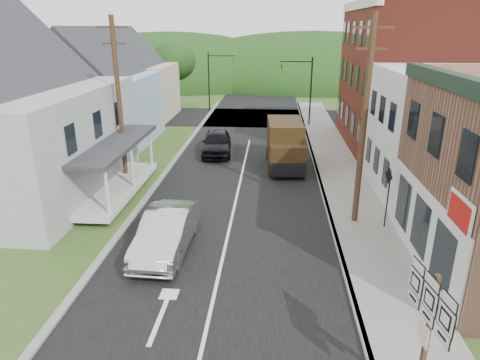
% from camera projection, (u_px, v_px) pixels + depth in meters
% --- Properties ---
extents(ground, '(120.00, 120.00, 0.00)m').
position_uv_depth(ground, '(223.00, 257.00, 16.59)').
color(ground, '#2D4719').
rests_on(ground, ground).
extents(road, '(9.00, 90.00, 0.02)m').
position_uv_depth(road, '(242.00, 174.00, 25.96)').
color(road, black).
rests_on(road, ground).
extents(cross_road, '(60.00, 9.00, 0.02)m').
position_uv_depth(cross_road, '(255.00, 118.00, 41.91)').
color(cross_road, black).
rests_on(cross_road, ground).
extents(sidewalk_right, '(2.80, 55.00, 0.15)m').
position_uv_depth(sidewalk_right, '(346.00, 187.00, 23.63)').
color(sidewalk_right, slate).
rests_on(sidewalk_right, ground).
extents(curb_right, '(0.20, 55.00, 0.15)m').
position_uv_depth(curb_right, '(321.00, 186.00, 23.73)').
color(curb_right, slate).
rests_on(curb_right, ground).
extents(curb_left, '(0.30, 55.00, 0.12)m').
position_uv_depth(curb_left, '(158.00, 182.00, 24.41)').
color(curb_left, slate).
rests_on(curb_left, ground).
extents(storefront_white, '(8.00, 7.00, 6.50)m').
position_uv_depth(storefront_white, '(460.00, 135.00, 21.68)').
color(storefront_white, silver).
rests_on(storefront_white, ground).
extents(storefront_red, '(8.00, 12.00, 10.00)m').
position_uv_depth(storefront_red, '(410.00, 78.00, 30.00)').
color(storefront_red, maroon).
rests_on(storefront_red, ground).
extents(house_gray, '(10.20, 12.24, 8.35)m').
position_uv_depth(house_gray, '(1.00, 114.00, 21.66)').
color(house_gray, '#999C9D').
rests_on(house_gray, ground).
extents(house_blue, '(7.14, 8.16, 7.28)m').
position_uv_depth(house_blue, '(103.00, 93.00, 32.09)').
color(house_blue, '#8EABC2').
rests_on(house_blue, ground).
extents(house_cream, '(7.14, 8.16, 7.28)m').
position_uv_depth(house_cream, '(134.00, 79.00, 40.57)').
color(house_cream, beige).
rests_on(house_cream, ground).
extents(utility_pole_right, '(1.60, 0.26, 9.00)m').
position_uv_depth(utility_pole_right, '(364.00, 122.00, 17.87)').
color(utility_pole_right, '#472D19').
rests_on(utility_pole_right, ground).
extents(utility_pole_left, '(1.60, 0.26, 9.00)m').
position_uv_depth(utility_pole_left, '(119.00, 101.00, 22.99)').
color(utility_pole_left, '#472D19').
rests_on(utility_pole_left, ground).
extents(traffic_signal_right, '(2.87, 0.20, 6.00)m').
position_uv_depth(traffic_signal_right, '(303.00, 84.00, 37.03)').
color(traffic_signal_right, black).
rests_on(traffic_signal_right, ground).
extents(traffic_signal_left, '(2.87, 0.20, 6.00)m').
position_uv_depth(traffic_signal_left, '(215.00, 74.00, 44.23)').
color(traffic_signal_left, black).
rests_on(traffic_signal_left, ground).
extents(tree_left_c, '(5.80, 5.80, 8.41)m').
position_uv_depth(tree_left_c, '(18.00, 59.00, 34.73)').
color(tree_left_c, '#382616').
rests_on(tree_left_c, ground).
extents(tree_left_d, '(4.80, 4.80, 6.94)m').
position_uv_depth(tree_left_d, '(173.00, 62.00, 45.60)').
color(tree_left_d, '#382616').
rests_on(tree_left_d, ground).
extents(forested_ridge, '(90.00, 30.00, 16.00)m').
position_uv_depth(forested_ridge, '(263.00, 82.00, 68.16)').
color(forested_ridge, '#143710').
rests_on(forested_ridge, ground).
extents(silver_sedan, '(1.87, 5.01, 1.64)m').
position_uv_depth(silver_sedan, '(167.00, 232.00, 16.78)').
color(silver_sedan, silver).
rests_on(silver_sedan, ground).
extents(dark_sedan, '(2.37, 4.98, 1.64)m').
position_uv_depth(dark_sedan, '(217.00, 142.00, 29.70)').
color(dark_sedan, black).
rests_on(dark_sedan, ground).
extents(delivery_van, '(2.40, 5.26, 2.88)m').
position_uv_depth(delivery_van, '(285.00, 145.00, 26.67)').
color(delivery_van, black).
rests_on(delivery_van, ground).
extents(route_sign_cluster, '(0.35, 1.88, 3.30)m').
position_uv_depth(route_sign_cluster, '(428.00, 320.00, 9.49)').
color(route_sign_cluster, '#472D19').
rests_on(route_sign_cluster, sidewalk_right).
extents(warning_sign, '(0.17, 0.75, 2.74)m').
position_uv_depth(warning_sign, '(388.00, 189.00, 18.21)').
color(warning_sign, black).
rests_on(warning_sign, sidewalk_right).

